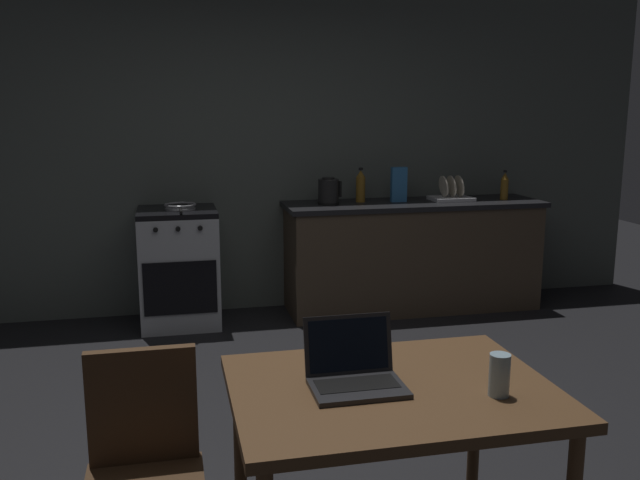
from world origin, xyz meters
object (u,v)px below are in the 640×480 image
Objects in this scene: laptop at (355,373)px; bottle_b at (361,186)px; dish_rack at (451,195)px; frying_pan at (180,206)px; stove_oven at (179,267)px; dining_table at (391,407)px; drinking_glass at (499,375)px; cereal_box at (399,184)px; electric_kettle at (329,192)px; chair at (144,463)px; bottle at (505,186)px.

bottle_b is at bearing 63.19° from laptop.
laptop is 3.63m from dish_rack.
frying_pan is (-0.52, 3.16, 0.15)m from laptop.
stove_oven is 0.82× the size of dining_table.
drinking_glass is 0.51× the size of cereal_box.
electric_kettle is at bearing 67.72° from laptop.
bottle_b is (0.29, 0.08, 0.03)m from electric_kettle.
electric_kettle reaches higher than stove_oven.
bottle_b reaches higher than electric_kettle.
chair is at bearing -122.42° from cereal_box.
cereal_box is at bearing 175.64° from bottle.
stove_oven is 1.33m from electric_kettle.
drinking_glass reaches higher than dining_table.
cereal_box is (0.60, 0.02, 0.04)m from electric_kettle.
chair reaches higher than dining_table.
electric_kettle reaches higher than drinking_glass.
chair is at bearing -117.72° from bottle_b.
laptop is 0.49m from drinking_glass.
dish_rack reaches higher than chair.
electric_kettle is 1.06m from dish_rack.
cereal_box is (1.78, 0.05, 0.12)m from frying_pan.
chair is (-0.85, 0.11, -0.17)m from dining_table.
cereal_box is at bearing 57.93° from laptop.
dining_table is at bearing -104.06° from bottle_b.
frying_pan is 1.79m from cereal_box.
stove_oven is at bearing 106.45° from drinking_glass.
electric_kettle is (0.66, 3.19, 0.23)m from laptop.
electric_kettle is 0.30m from bottle_b.
laptop is at bearing -106.23° from bottle_b.
drinking_glass is at bearing -93.58° from electric_kettle.
bottle is (2.05, 3.16, 0.37)m from dining_table.
bottle_b is (1.67, 3.19, 0.55)m from chair.
bottle reaches higher than dining_table.
frying_pan is 2.89× the size of drinking_glass.
dining_table is 3.93× the size of bottle_b.
electric_kettle is at bearing 68.56° from chair.
stove_oven is 1.05× the size of chair.
cereal_box is at bearing 70.64° from dining_table.
bottle is 2.70m from frying_pan.
chair is 2.09× the size of frying_pan.
laptop is 1.46× the size of electric_kettle.
electric_kettle is 0.77× the size of bottle_b.
dish_rack is (2.44, 3.11, 0.46)m from chair.
cereal_box is (-0.92, 0.07, 0.03)m from bottle.
stove_oven is at bearing 179.00° from bottle.
chair is 4.25m from bottle.
electric_kettle reaches higher than frying_pan.
dish_rack reaches higher than laptop.
electric_kettle is 0.87× the size of bottle.
laptop is 3.46m from cereal_box.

